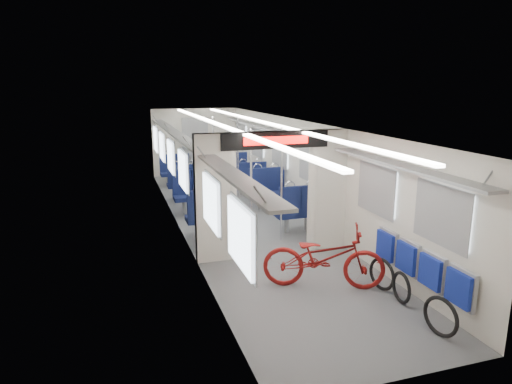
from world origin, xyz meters
TOP-DOWN VIEW (x-y plane):
  - carriage at (0.00, -0.27)m, footprint 12.00×12.02m
  - bicycle at (0.25, -3.63)m, footprint 2.00×1.36m
  - flip_bench at (1.35, -4.50)m, footprint 0.12×2.11m
  - bike_hoop_a at (1.03, -5.38)m, footprint 0.15×0.53m
  - bike_hoop_b at (1.10, -4.46)m, footprint 0.08×0.48m
  - bike_hoop_c at (1.07, -4.00)m, footprint 0.16×0.52m
  - seat_bay_near_left at (-0.93, 0.23)m, footprint 0.96×2.33m
  - seat_bay_near_right at (0.93, 0.00)m, footprint 0.96×2.30m
  - seat_bay_far_left at (-0.94, 3.48)m, footprint 0.91×2.09m
  - seat_bay_far_right at (0.94, 3.39)m, footprint 0.90×2.01m
  - stanchion_near_left at (-0.24, -1.41)m, footprint 0.04×0.04m
  - stanchion_near_right at (0.41, -1.35)m, footprint 0.04×0.04m
  - stanchion_far_left at (-0.23, 1.98)m, footprint 0.05×0.05m
  - stanchion_far_right at (0.41, 1.91)m, footprint 0.04×0.04m

SIDE VIEW (x-z plane):
  - bike_hoop_b at x=1.10m, z-range -0.03..0.45m
  - bike_hoop_c at x=1.07m, z-range -0.03..0.50m
  - bike_hoop_a at x=1.03m, z-range -0.03..0.51m
  - bicycle at x=0.25m, z-range 0.00..0.99m
  - seat_bay_far_right at x=0.94m, z-range -0.01..1.08m
  - seat_bay_far_left at x=-0.94m, z-range -0.01..1.10m
  - seat_bay_near_right at x=0.93m, z-range -0.01..1.16m
  - seat_bay_near_left at x=-0.93m, z-range -0.01..1.17m
  - flip_bench at x=1.35m, z-range 0.32..0.84m
  - stanchion_near_left at x=-0.24m, z-range 0.00..2.30m
  - stanchion_near_right at x=0.41m, z-range 0.00..2.30m
  - stanchion_far_left at x=-0.23m, z-range 0.00..2.30m
  - stanchion_far_right at x=0.41m, z-range 0.00..2.30m
  - carriage at x=0.00m, z-range 0.35..2.66m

